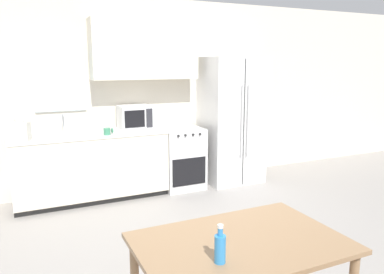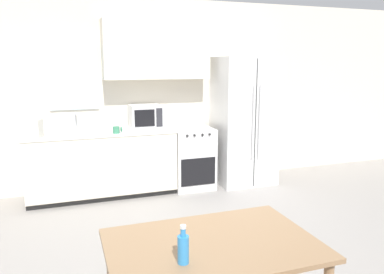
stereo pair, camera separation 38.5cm
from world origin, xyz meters
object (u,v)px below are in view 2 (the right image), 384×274
(refrigerator, at_px, (244,121))
(dining_table, at_px, (212,257))
(oven_range, at_px, (191,157))
(microwave, at_px, (146,116))
(coffee_mug, at_px, (117,130))
(drink_bottle, at_px, (183,248))

(refrigerator, bearing_deg, dining_table, -119.73)
(oven_range, bearing_deg, refrigerator, -2.48)
(microwave, bearing_deg, refrigerator, -5.53)
(oven_range, bearing_deg, coffee_mug, -169.07)
(drink_bottle, bearing_deg, oven_range, 70.47)
(coffee_mug, bearing_deg, dining_table, -86.85)
(dining_table, bearing_deg, coffee_mug, 93.15)
(refrigerator, height_order, dining_table, refrigerator)
(coffee_mug, distance_m, drink_bottle, 3.08)
(refrigerator, height_order, drink_bottle, refrigerator)
(refrigerator, distance_m, microwave, 1.48)
(oven_range, distance_m, coffee_mug, 1.22)
(microwave, height_order, dining_table, microwave)
(refrigerator, xyz_separation_m, dining_table, (-1.76, -3.08, -0.30))
(coffee_mug, bearing_deg, oven_range, 10.93)
(oven_range, relative_size, dining_table, 0.70)
(microwave, bearing_deg, drink_bottle, -98.83)
(oven_range, xyz_separation_m, microwave, (-0.64, 0.11, 0.62))
(refrigerator, xyz_separation_m, coffee_mug, (-1.92, -0.17, 0.00))
(coffee_mug, xyz_separation_m, drink_bottle, (-0.08, -3.07, -0.12))
(drink_bottle, bearing_deg, refrigerator, 58.41)
(refrigerator, bearing_deg, microwave, 174.47)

